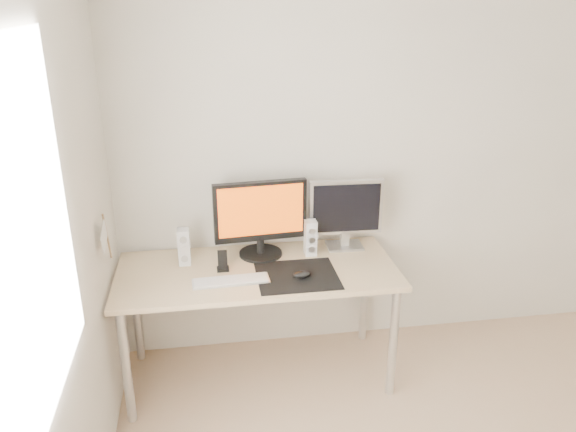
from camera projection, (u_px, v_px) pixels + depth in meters
wall_back at (397, 157)px, 3.50m from camera, size 3.50×0.00×3.50m
wall_left at (25, 340)px, 1.64m from camera, size 0.00×3.50×3.50m
window_pane at (14, 262)px, 1.55m from camera, size 0.00×1.30×1.30m
mousepad at (297, 275)px, 3.14m from camera, size 0.45×0.40×0.00m
mouse at (302, 275)px, 3.10m from camera, size 0.10×0.06×0.04m
desk at (258, 281)px, 3.24m from camera, size 1.60×0.70×0.73m
main_monitor at (260, 216)px, 3.29m from camera, size 0.55×0.28×0.47m
second_monitor at (346, 211)px, 3.41m from camera, size 0.45×0.17×0.43m
speaker_left at (184, 247)px, 3.24m from camera, size 0.07×0.08×0.22m
speaker_right at (310, 238)px, 3.36m from camera, size 0.07×0.08×0.22m
keyboard at (231, 281)px, 3.07m from camera, size 0.42×0.14×0.02m
phone_dock at (223, 264)px, 3.19m from camera, size 0.07×0.06×0.12m
pennant at (105, 236)px, 2.85m from camera, size 0.01×0.23×0.29m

